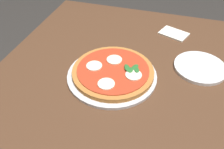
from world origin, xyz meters
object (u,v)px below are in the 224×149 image
at_px(dining_table, 137,95).
at_px(plate_white, 200,67).
at_px(serving_tray, 112,75).
at_px(pizza, 113,71).
at_px(napkin, 174,34).

xyz_separation_m(dining_table, plate_white, (-0.23, -0.13, 0.10)).
relative_size(dining_table, serving_tray, 3.33).
xyz_separation_m(pizza, napkin, (-0.20, -0.38, -0.02)).
distance_m(dining_table, plate_white, 0.28).
height_order(dining_table, serving_tray, serving_tray).
bearing_deg(plate_white, dining_table, 29.92).
bearing_deg(napkin, pizza, 62.73).
bearing_deg(plate_white, serving_tray, 24.41).
distance_m(serving_tray, pizza, 0.02).
relative_size(serving_tray, pizza, 1.10).
bearing_deg(napkin, dining_table, 75.32).
bearing_deg(dining_table, pizza, 8.21).
relative_size(dining_table, pizza, 3.66).
bearing_deg(pizza, napkin, -117.27).
bearing_deg(dining_table, serving_tray, 10.71).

